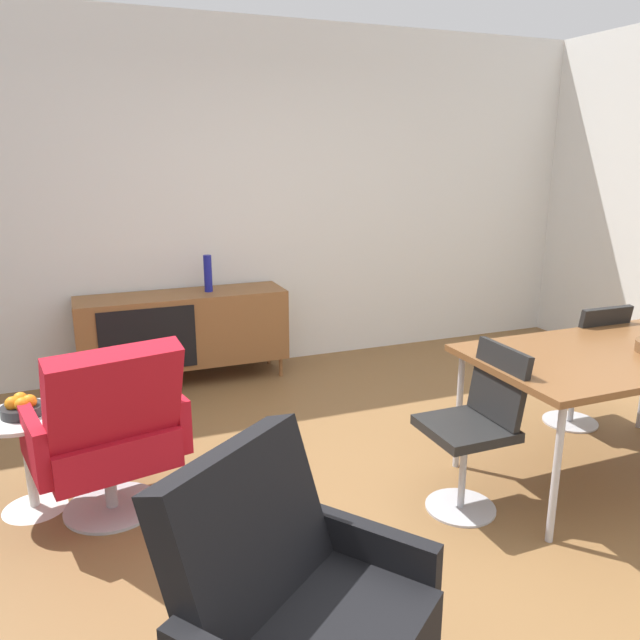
{
  "coord_description": "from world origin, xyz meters",
  "views": [
    {
      "loc": [
        -1.31,
        -2.45,
        1.77
      ],
      "look_at": [
        -0.01,
        0.81,
        0.83
      ],
      "focal_mm": 34.73,
      "sensor_mm": 36.0,
      "label": 1
    }
  ],
  "objects_px": {
    "sideboard": "(184,329)",
    "side_table_round": "(28,451)",
    "vase_cobalt": "(208,273)",
    "dining_chair_back_right": "(584,360)",
    "dining_chair_near_window": "(476,423)",
    "lounge_chair_red": "(108,430)",
    "fruit_bowl": "(22,407)",
    "dining_table": "(616,358)",
    "armchair_black_shell": "(294,613)"
  },
  "relations": [
    {
      "from": "dining_chair_back_right",
      "to": "dining_chair_near_window",
      "type": "distance_m",
      "value": 1.36
    },
    {
      "from": "dining_table",
      "to": "fruit_bowl",
      "type": "relative_size",
      "value": 8.0
    },
    {
      "from": "dining_table",
      "to": "armchair_black_shell",
      "type": "distance_m",
      "value": 2.37
    },
    {
      "from": "lounge_chair_red",
      "to": "dining_table",
      "type": "bearing_deg",
      "value": -12.88
    },
    {
      "from": "sideboard",
      "to": "dining_chair_near_window",
      "type": "bearing_deg",
      "value": -66.17
    },
    {
      "from": "lounge_chair_red",
      "to": "fruit_bowl",
      "type": "bearing_deg",
      "value": 150.71
    },
    {
      "from": "vase_cobalt",
      "to": "dining_table",
      "type": "xyz_separation_m",
      "value": [
        1.73,
        -2.39,
        -0.17
      ]
    },
    {
      "from": "dining_chair_near_window",
      "to": "lounge_chair_red",
      "type": "bearing_deg",
      "value": 160.88
    },
    {
      "from": "lounge_chair_red",
      "to": "dining_chair_near_window",
      "type": "bearing_deg",
      "value": -19.12
    },
    {
      "from": "vase_cobalt",
      "to": "dining_table",
      "type": "bearing_deg",
      "value": -54.08
    },
    {
      "from": "dining_table",
      "to": "lounge_chair_red",
      "type": "height_order",
      "value": "lounge_chair_red"
    },
    {
      "from": "vase_cobalt",
      "to": "side_table_round",
      "type": "xyz_separation_m",
      "value": [
        -1.27,
        -1.57,
        -0.54
      ]
    },
    {
      "from": "dining_table",
      "to": "side_table_round",
      "type": "distance_m",
      "value": 3.13
    },
    {
      "from": "dining_chair_near_window",
      "to": "armchair_black_shell",
      "type": "xyz_separation_m",
      "value": [
        -1.29,
        -0.91,
        -0.0
      ]
    },
    {
      "from": "lounge_chair_red",
      "to": "side_table_round",
      "type": "height_order",
      "value": "lounge_chair_red"
    },
    {
      "from": "side_table_round",
      "to": "lounge_chair_red",
      "type": "bearing_deg",
      "value": -29.53
    },
    {
      "from": "sideboard",
      "to": "dining_chair_back_right",
      "type": "xyz_separation_m",
      "value": [
        2.29,
        -1.83,
        0.03
      ]
    },
    {
      "from": "sideboard",
      "to": "armchair_black_shell",
      "type": "bearing_deg",
      "value": -94.06
    },
    {
      "from": "dining_chair_near_window",
      "to": "side_table_round",
      "type": "relative_size",
      "value": 1.65
    },
    {
      "from": "lounge_chair_red",
      "to": "vase_cobalt",
      "type": "bearing_deg",
      "value": 63.81
    },
    {
      "from": "dining_table",
      "to": "lounge_chair_red",
      "type": "distance_m",
      "value": 2.69
    },
    {
      "from": "dining_table",
      "to": "armchair_black_shell",
      "type": "relative_size",
      "value": 1.69
    },
    {
      "from": "sideboard",
      "to": "side_table_round",
      "type": "bearing_deg",
      "value": -123.87
    },
    {
      "from": "vase_cobalt",
      "to": "dining_chair_near_window",
      "type": "relative_size",
      "value": 0.34
    },
    {
      "from": "dining_table",
      "to": "dining_chair_near_window",
      "type": "height_order",
      "value": "dining_chair_near_window"
    },
    {
      "from": "dining_table",
      "to": "armchair_black_shell",
      "type": "bearing_deg",
      "value": -157.22
    },
    {
      "from": "fruit_bowl",
      "to": "vase_cobalt",
      "type": "bearing_deg",
      "value": 51.17
    },
    {
      "from": "vase_cobalt",
      "to": "lounge_chair_red",
      "type": "distance_m",
      "value": 2.03
    },
    {
      "from": "armchair_black_shell",
      "to": "side_table_round",
      "type": "xyz_separation_m",
      "value": [
        -0.82,
        1.73,
        -0.15
      ]
    },
    {
      "from": "dining_chair_near_window",
      "to": "fruit_bowl",
      "type": "bearing_deg",
      "value": 158.9
    },
    {
      "from": "dining_table",
      "to": "sideboard",
      "type": "bearing_deg",
      "value": 129.16
    },
    {
      "from": "dining_chair_near_window",
      "to": "armchair_black_shell",
      "type": "distance_m",
      "value": 1.58
    },
    {
      "from": "dining_chair_near_window",
      "to": "lounge_chair_red",
      "type": "distance_m",
      "value": 1.82
    },
    {
      "from": "side_table_round",
      "to": "dining_chair_back_right",
      "type": "bearing_deg",
      "value": -4.38
    },
    {
      "from": "side_table_round",
      "to": "dining_table",
      "type": "bearing_deg",
      "value": -15.23
    },
    {
      "from": "side_table_round",
      "to": "fruit_bowl",
      "type": "bearing_deg",
      "value": -90.0
    },
    {
      "from": "dining_chair_back_right",
      "to": "dining_chair_near_window",
      "type": "relative_size",
      "value": 1.0
    },
    {
      "from": "sideboard",
      "to": "fruit_bowl",
      "type": "relative_size",
      "value": 8.0
    },
    {
      "from": "sideboard",
      "to": "dining_table",
      "type": "height_order",
      "value": "dining_table"
    },
    {
      "from": "dining_chair_near_window",
      "to": "lounge_chair_red",
      "type": "relative_size",
      "value": 0.9
    },
    {
      "from": "sideboard",
      "to": "armchair_black_shell",
      "type": "relative_size",
      "value": 1.69
    },
    {
      "from": "sideboard",
      "to": "dining_chair_near_window",
      "type": "xyz_separation_m",
      "value": [
        1.05,
        -2.38,
        0.03
      ]
    },
    {
      "from": "dining_table",
      "to": "side_table_round",
      "type": "bearing_deg",
      "value": 164.77
    },
    {
      "from": "sideboard",
      "to": "side_table_round",
      "type": "distance_m",
      "value": 1.89
    },
    {
      "from": "dining_chair_back_right",
      "to": "side_table_round",
      "type": "distance_m",
      "value": 3.36
    },
    {
      "from": "lounge_chair_red",
      "to": "armchair_black_shell",
      "type": "relative_size",
      "value": 1.0
    },
    {
      "from": "dining_table",
      "to": "armchair_black_shell",
      "type": "xyz_separation_m",
      "value": [
        -2.18,
        -0.91,
        -0.23
      ]
    },
    {
      "from": "dining_table",
      "to": "armchair_black_shell",
      "type": "height_order",
      "value": "armchair_black_shell"
    },
    {
      "from": "lounge_chair_red",
      "to": "side_table_round",
      "type": "distance_m",
      "value": 0.47
    },
    {
      "from": "sideboard",
      "to": "vase_cobalt",
      "type": "bearing_deg",
      "value": 0.51
    }
  ]
}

